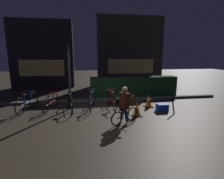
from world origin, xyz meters
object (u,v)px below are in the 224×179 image
at_px(cyclist, 124,105).
at_px(parked_bike_leftmost, 27,103).
at_px(traffic_cone_far, 149,101).
at_px(blue_crate, 162,107).
at_px(closed_umbrella, 173,103).
at_px(parked_bike_center_right, 92,100).
at_px(parked_bike_center_left, 70,102).
at_px(traffic_cone_near, 137,109).
at_px(parked_bike_left_mid, 51,102).
at_px(street_post, 69,77).
at_px(parked_bike_right_mid, 112,100).

bearing_deg(cyclist, parked_bike_leftmost, 122.34).
xyz_separation_m(traffic_cone_far, cyclist, (-1.49, -1.64, 0.34)).
bearing_deg(blue_crate, cyclist, -151.13).
xyz_separation_m(cyclist, closed_umbrella, (2.16, 0.76, -0.23)).
relative_size(parked_bike_leftmost, parked_bike_center_right, 0.99).
relative_size(parked_bike_center_left, traffic_cone_near, 2.77).
distance_m(parked_bike_left_mid, cyclist, 3.26).
bearing_deg(parked_bike_center_left, street_post, -6.42).
xyz_separation_m(parked_bike_center_left, traffic_cone_near, (2.52, -1.04, -0.06)).
height_order(street_post, cyclist, street_post).
xyz_separation_m(street_post, closed_umbrella, (4.05, -1.15, -0.95)).
height_order(parked_bike_center_left, traffic_cone_far, parked_bike_center_left).
relative_size(parked_bike_left_mid, parked_bike_center_left, 0.93).
bearing_deg(traffic_cone_far, parked_bike_left_mid, 177.46).
bearing_deg(cyclist, parked_bike_left_mid, 115.04).
relative_size(parked_bike_right_mid, traffic_cone_near, 2.76).
distance_m(parked_bike_right_mid, traffic_cone_far, 1.62).
bearing_deg(cyclist, parked_bike_right_mid, 62.85).
bearing_deg(parked_bike_center_right, street_post, 91.12).
distance_m(parked_bike_center_left, cyclist, 2.52).
relative_size(parked_bike_right_mid, closed_umbrella, 1.92).
relative_size(parked_bike_left_mid, closed_umbrella, 1.78).
relative_size(parked_bike_right_mid, cyclist, 1.31).
xyz_separation_m(parked_bike_left_mid, parked_bike_center_left, (0.80, -0.17, 0.02)).
bearing_deg(blue_crate, street_post, 166.46).
bearing_deg(parked_bike_center_right, parked_bike_right_mid, -77.79).
relative_size(blue_crate, cyclist, 0.35).
height_order(parked_bike_left_mid, parked_bike_right_mid, parked_bike_right_mid).
height_order(traffic_cone_near, cyclist, cyclist).
relative_size(street_post, cyclist, 2.17).
distance_m(parked_bike_right_mid, cyclist, 1.87).
height_order(blue_crate, cyclist, cyclist).
bearing_deg(parked_bike_right_mid, parked_bike_center_left, 91.20).
bearing_deg(parked_bike_right_mid, traffic_cone_near, -153.23).
distance_m(traffic_cone_far, closed_umbrella, 1.10).
bearing_deg(parked_bike_center_right, parked_bike_center_left, 107.35).
bearing_deg(cyclist, traffic_cone_near, 13.09).
relative_size(traffic_cone_far, closed_umbrella, 0.70).
height_order(traffic_cone_near, traffic_cone_far, traffic_cone_far).
bearing_deg(parked_bike_right_mid, street_post, 82.86).
bearing_deg(parked_bike_leftmost, parked_bike_right_mid, -77.82).
bearing_deg(traffic_cone_far, parked_bike_center_right, 176.50).
xyz_separation_m(street_post, parked_bike_left_mid, (-0.79, -0.09, -1.03)).
distance_m(parked_bike_leftmost, closed_umbrella, 5.85).
distance_m(parked_bike_leftmost, cyclist, 4.04).
height_order(parked_bike_leftmost, traffic_cone_far, parked_bike_leftmost).
distance_m(parked_bike_left_mid, parked_bike_center_left, 0.82).
bearing_deg(parked_bike_leftmost, street_post, -75.10).
distance_m(parked_bike_left_mid, blue_crate, 4.60).
height_order(traffic_cone_near, blue_crate, traffic_cone_near).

